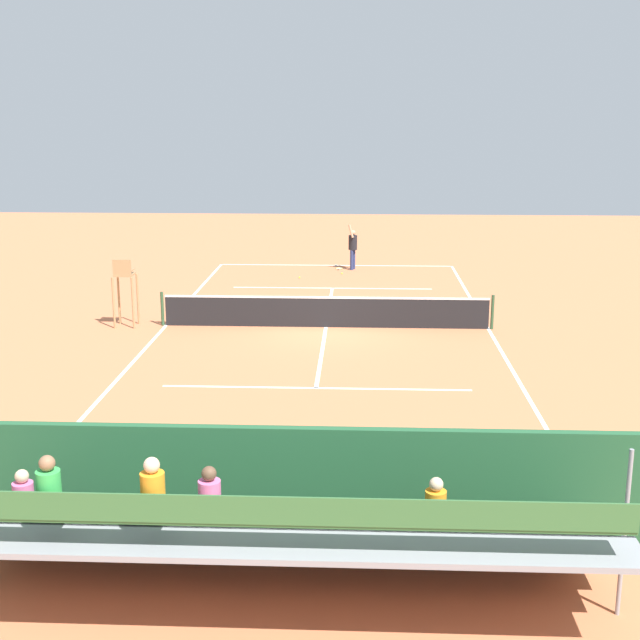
{
  "coord_description": "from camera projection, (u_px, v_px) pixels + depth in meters",
  "views": [
    {
      "loc": [
        -1.01,
        25.94,
        6.54
      ],
      "look_at": [
        0.0,
        4.0,
        1.2
      ],
      "focal_mm": 48.54,
      "sensor_mm": 36.0,
      "label": 1
    }
  ],
  "objects": [
    {
      "name": "tennis_ball_near",
      "position": [
        342.0,
        273.0,
        35.43
      ],
      "size": [
        0.07,
        0.07,
        0.07
      ],
      "primitive_type": "sphere",
      "color": "#CCDB33",
      "rests_on": "ground"
    },
    {
      "name": "backdrop_wall",
      "position": [
        289.0,
        490.0,
        12.95
      ],
      "size": [
        18.0,
        0.16,
        2.0
      ],
      "primitive_type": "cube",
      "color": "#235633",
      "rests_on": "ground"
    },
    {
      "name": "equipment_bag",
      "position": [
        283.0,
        522.0,
        13.73
      ],
      "size": [
        0.9,
        0.36,
        0.36
      ],
      "primitive_type": "cube",
      "color": "black",
      "rests_on": "ground"
    },
    {
      "name": "umpire_chair",
      "position": [
        124.0,
        285.0,
        26.56
      ],
      "size": [
        0.67,
        0.67,
        2.14
      ],
      "color": "#A88456",
      "rests_on": "ground"
    },
    {
      "name": "tennis_net",
      "position": [
        326.0,
        311.0,
        26.65
      ],
      "size": [
        10.3,
        0.1,
        1.07
      ],
      "color": "black",
      "rests_on": "ground"
    },
    {
      "name": "ground_plane",
      "position": [
        326.0,
        327.0,
        26.77
      ],
      "size": [
        60.0,
        60.0,
        0.0
      ],
      "primitive_type": "plane",
      "color": "#CC7047"
    },
    {
      "name": "tennis_player",
      "position": [
        353.0,
        246.0,
        36.24
      ],
      "size": [
        0.47,
        0.56,
        1.93
      ],
      "color": "navy",
      "rests_on": "ground"
    },
    {
      "name": "courtside_bench",
      "position": [
        401.0,
        498.0,
        13.68
      ],
      "size": [
        1.8,
        0.4,
        0.93
      ],
      "color": "#234C2D",
      "rests_on": "ground"
    },
    {
      "name": "court_line_markings",
      "position": [
        326.0,
        327.0,
        26.81
      ],
      "size": [
        10.1,
        22.2,
        0.01
      ],
      "color": "white",
      "rests_on": "ground"
    },
    {
      "name": "tennis_racket",
      "position": [
        339.0,
        268.0,
        36.64
      ],
      "size": [
        0.32,
        0.57,
        0.03
      ],
      "color": "black",
      "rests_on": "ground"
    },
    {
      "name": "bleacher_stand",
      "position": [
        267.0,
        538.0,
        11.65
      ],
      "size": [
        9.06,
        2.4,
        2.48
      ],
      "color": "gray",
      "rests_on": "ground"
    },
    {
      "name": "tennis_ball_far",
      "position": [
        299.0,
        277.0,
        34.57
      ],
      "size": [
        0.07,
        0.07,
        0.07
      ],
      "primitive_type": "sphere",
      "color": "#CCDB33",
      "rests_on": "ground"
    }
  ]
}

